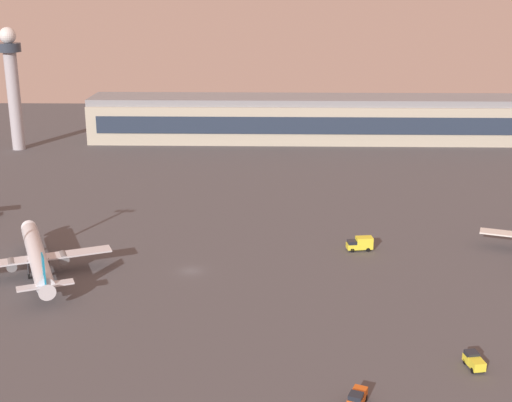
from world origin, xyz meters
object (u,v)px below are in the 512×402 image
(control_tower, at_px, (12,80))
(airplane_near_gate, at_px, (37,257))
(catering_truck, at_px, (360,244))
(cargo_loader, at_px, (357,397))
(baggage_tractor, at_px, (474,361))

(control_tower, relative_size, airplane_near_gate, 1.18)
(airplane_near_gate, distance_m, catering_truck, 68.53)
(cargo_loader, bearing_deg, airplane_near_gate, -15.20)
(catering_truck, relative_size, baggage_tractor, 1.33)
(control_tower, distance_m, baggage_tractor, 190.93)
(control_tower, distance_m, airplane_near_gate, 120.86)
(airplane_near_gate, height_order, catering_truck, airplane_near_gate)
(control_tower, xyz_separation_m, airplane_near_gate, (42.80, -111.13, -20.66))
(cargo_loader, relative_size, baggage_tractor, 1.03)
(airplane_near_gate, bearing_deg, control_tower, 87.70)
(catering_truck, height_order, cargo_loader, catering_truck)
(catering_truck, distance_m, baggage_tractor, 50.62)
(control_tower, height_order, airplane_near_gate, control_tower)
(catering_truck, height_order, baggage_tractor, catering_truck)
(catering_truck, xyz_separation_m, cargo_loader, (-7.47, -59.59, -0.40))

